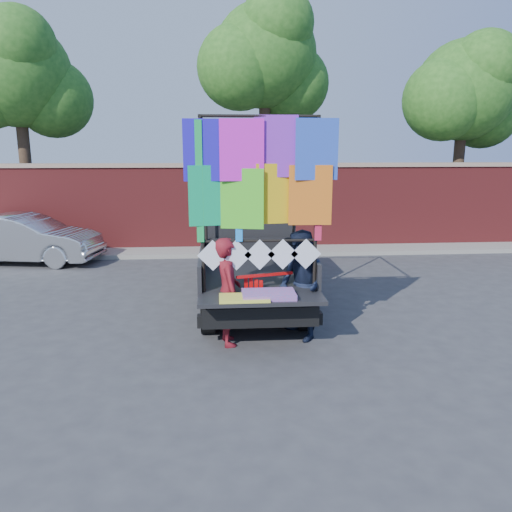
{
  "coord_description": "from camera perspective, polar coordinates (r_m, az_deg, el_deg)",
  "views": [
    {
      "loc": [
        -0.54,
        -8.13,
        3.07
      ],
      "look_at": [
        0.08,
        -0.16,
        1.32
      ],
      "focal_mm": 35.0,
      "sensor_mm": 36.0,
      "label": 1
    }
  ],
  "objects": [
    {
      "name": "streamer_bundle",
      "position": [
        7.9,
        0.27,
        -3.55
      ],
      "size": [
        0.92,
        0.27,
        0.65
      ],
      "color": "red",
      "rests_on": "ground"
    },
    {
      "name": "brick_wall",
      "position": [
        15.24,
        -2.38,
        5.74
      ],
      "size": [
        30.0,
        0.45,
        2.61
      ],
      "color": "maroon",
      "rests_on": "ground"
    },
    {
      "name": "pickup_truck",
      "position": [
        10.48,
        -0.86,
        0.33
      ],
      "size": [
        2.24,
        5.62,
        3.54
      ],
      "color": "black",
      "rests_on": "ground"
    },
    {
      "name": "ground",
      "position": [
        8.71,
        -0.6,
        -8.32
      ],
      "size": [
        90.0,
        90.0,
        0.0
      ],
      "primitive_type": "plane",
      "color": "#38383A",
      "rests_on": "ground"
    },
    {
      "name": "curb",
      "position": [
        14.75,
        -2.24,
        0.54
      ],
      "size": [
        30.0,
        1.2,
        0.12
      ],
      "primitive_type": "cube",
      "color": "gray",
      "rests_on": "ground"
    },
    {
      "name": "tree_right",
      "position": [
        18.22,
        22.87,
        16.7
      ],
      "size": [
        4.2,
        3.3,
        6.62
      ],
      "color": "#38281C",
      "rests_on": "ground"
    },
    {
      "name": "man",
      "position": [
        8.06,
        5.16,
        -3.38
      ],
      "size": [
        0.92,
        1.04,
        1.79
      ],
      "primitive_type": "imported",
      "rotation": [
        0.0,
        0.0,
        -1.24
      ],
      "color": "#141C32",
      "rests_on": "ground"
    },
    {
      "name": "tree_left",
      "position": [
        17.42,
        -25.65,
        17.91
      ],
      "size": [
        4.2,
        3.3,
        7.05
      ],
      "color": "#38281C",
      "rests_on": "ground"
    },
    {
      "name": "tree_mid",
      "position": [
        16.54,
        1.12,
        21.46
      ],
      "size": [
        4.2,
        3.3,
        7.73
      ],
      "color": "#38281C",
      "rests_on": "ground"
    },
    {
      "name": "woman",
      "position": [
        7.84,
        -3.26,
        -4.08
      ],
      "size": [
        0.52,
        0.69,
        1.72
      ],
      "primitive_type": "imported",
      "rotation": [
        0.0,
        0.0,
        1.75
      ],
      "color": "maroon",
      "rests_on": "ground"
    },
    {
      "name": "sedan",
      "position": [
        14.81,
        -24.9,
        1.79
      ],
      "size": [
        4.17,
        2.05,
        1.32
      ],
      "primitive_type": "imported",
      "rotation": [
        0.0,
        0.0,
        1.4
      ],
      "color": "#B5B8BC",
      "rests_on": "ground"
    }
  ]
}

